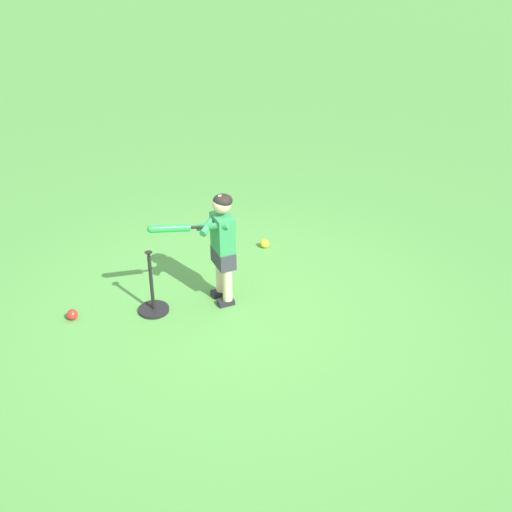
{
  "coord_description": "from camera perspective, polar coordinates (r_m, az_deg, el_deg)",
  "views": [
    {
      "loc": [
        4.92,
        -0.43,
        3.43
      ],
      "look_at": [
        -0.23,
        0.23,
        0.45
      ],
      "focal_mm": 45.95,
      "sensor_mm": 36.0,
      "label": 1
    }
  ],
  "objects": [
    {
      "name": "play_ball_by_bucket",
      "position": [
        6.13,
        -15.7,
        -4.92
      ],
      "size": [
        0.1,
        0.1,
        0.1
      ],
      "primitive_type": "sphere",
      "color": "red",
      "rests_on": "ground"
    },
    {
      "name": "play_ball_near_batter",
      "position": [
        7.03,
        0.76,
        1.11
      ],
      "size": [
        0.1,
        0.1,
        0.1
      ],
      "primitive_type": "sphere",
      "color": "yellow",
      "rests_on": "ground"
    },
    {
      "name": "batting_tee",
      "position": [
        6.05,
        -8.95,
        -3.93
      ],
      "size": [
        0.28,
        0.28,
        0.62
      ],
      "color": "black",
      "rests_on": "ground"
    },
    {
      "name": "ground_plane",
      "position": [
        6.02,
        -1.92,
        -4.93
      ],
      "size": [
        40.0,
        40.0,
        0.0
      ],
      "primitive_type": "plane",
      "color": "#519942"
    },
    {
      "name": "child_batter",
      "position": [
        5.85,
        -3.2,
        1.46
      ],
      "size": [
        0.34,
        0.77,
        1.08
      ],
      "color": "#232328",
      "rests_on": "ground"
    }
  ]
}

